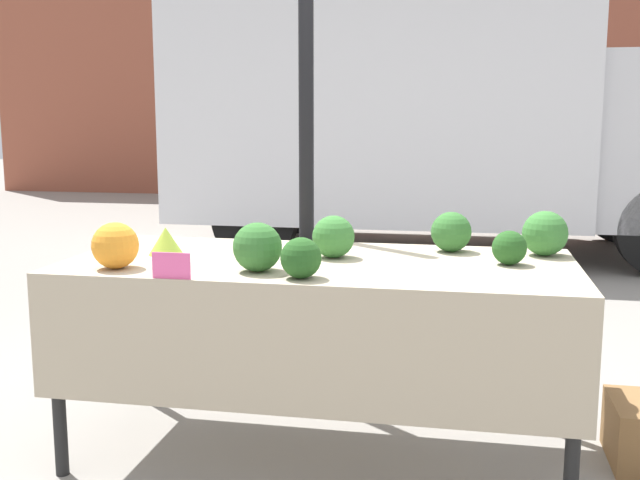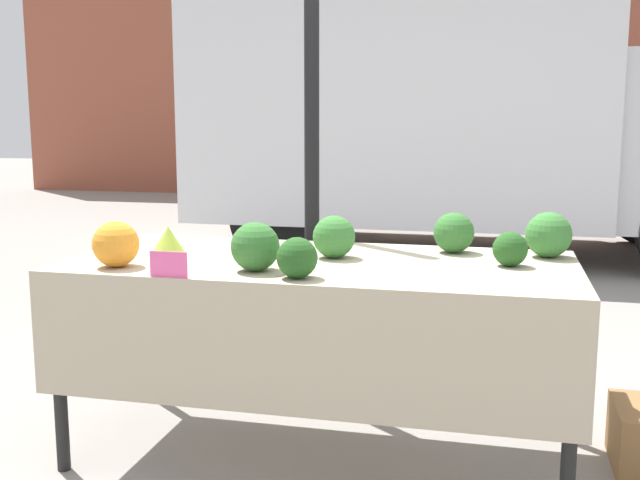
{
  "view_description": "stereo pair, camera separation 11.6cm",
  "coord_description": "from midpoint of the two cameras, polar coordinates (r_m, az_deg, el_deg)",
  "views": [
    {
      "loc": [
        0.55,
        -2.82,
        1.33
      ],
      "look_at": [
        0.0,
        0.0,
        0.87
      ],
      "focal_mm": 42.0,
      "sensor_mm": 36.0,
      "label": 1
    },
    {
      "loc": [
        0.66,
        -2.79,
        1.33
      ],
      "look_at": [
        0.0,
        0.0,
        0.87
      ],
      "focal_mm": 42.0,
      "sensor_mm": 36.0,
      "label": 2
    }
  ],
  "objects": [
    {
      "name": "ground_plane",
      "position": [
        3.16,
        1.09,
        -15.75
      ],
      "size": [
        40.0,
        40.0,
        0.0
      ],
      "primitive_type": "plane",
      "color": "gray"
    },
    {
      "name": "building_facade",
      "position": [
        13.06,
        11.0,
        14.53
      ],
      "size": [
        16.0,
        0.6,
        5.17
      ],
      "color": "brown",
      "rests_on": "ground_plane"
    },
    {
      "name": "tent_pole",
      "position": [
        3.51,
        0.33,
        6.18
      ],
      "size": [
        0.07,
        0.07,
        2.3
      ],
      "color": "black",
      "rests_on": "ground_plane"
    },
    {
      "name": "parked_truck",
      "position": [
        7.68,
        10.65,
        9.21
      ],
      "size": [
        5.38,
        2.28,
        2.52
      ],
      "color": "silver",
      "rests_on": "ground_plane"
    },
    {
      "name": "market_table",
      "position": [
        2.88,
        0.86,
        -3.57
      ],
      "size": [
        1.96,
        0.9,
        0.79
      ],
      "color": "tan",
      "rests_on": "ground_plane"
    },
    {
      "name": "orange_cauliflower",
      "position": [
        2.86,
        -14.17,
        -0.31
      ],
      "size": [
        0.17,
        0.17,
        0.17
      ],
      "color": "orange",
      "rests_on": "market_table"
    },
    {
      "name": "romanesco_head",
      "position": [
        3.11,
        -10.39,
        0.01
      ],
      "size": [
        0.14,
        0.14,
        0.11
      ],
      "color": "#93B238",
      "rests_on": "market_table"
    },
    {
      "name": "broccoli_head_0",
      "position": [
        2.7,
        -3.73,
        -0.51
      ],
      "size": [
        0.18,
        0.18,
        0.18
      ],
      "color": "#336B2D",
      "rests_on": "market_table"
    },
    {
      "name": "broccoli_head_1",
      "position": [
        2.96,
        2.2,
        0.24
      ],
      "size": [
        0.17,
        0.17,
        0.17
      ],
      "color": "#387533",
      "rests_on": "market_table"
    },
    {
      "name": "broccoli_head_2",
      "position": [
        2.89,
        15.41,
        -0.67
      ],
      "size": [
        0.13,
        0.13,
        0.13
      ],
      "color": "#23511E",
      "rests_on": "market_table"
    },
    {
      "name": "broccoli_head_3",
      "position": [
        3.13,
        11.21,
        0.55
      ],
      "size": [
        0.17,
        0.17,
        0.17
      ],
      "color": "#336B2D",
      "rests_on": "market_table"
    },
    {
      "name": "broccoli_head_4",
      "position": [
        2.58,
        -0.48,
        -1.37
      ],
      "size": [
        0.14,
        0.14,
        0.14
      ],
      "color": "#23511E",
      "rests_on": "market_table"
    },
    {
      "name": "broccoli_head_5",
      "position": [
        3.12,
        18.05,
        0.38
      ],
      "size": [
        0.18,
        0.18,
        0.18
      ],
      "color": "#387533",
      "rests_on": "market_table"
    },
    {
      "name": "price_sign",
      "position": [
        2.64,
        -10.23,
        -1.86
      ],
      "size": [
        0.14,
        0.01,
        0.09
      ],
      "color": "#F45B9E",
      "rests_on": "market_table"
    }
  ]
}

